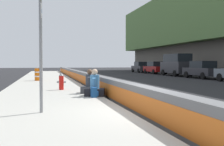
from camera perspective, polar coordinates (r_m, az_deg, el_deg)
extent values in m
plane|color=#232326|center=(7.92, 6.97, -8.96)|extent=(160.00, 160.00, 0.00)
cube|color=#B5B2A8|center=(7.39, -12.83, -9.25)|extent=(80.00, 4.40, 0.14)
cube|color=slate|center=(7.85, 6.99, -5.92)|extent=(76.00, 0.44, 0.85)
cube|color=orange|center=(7.78, 5.42, -6.30)|extent=(74.48, 0.01, 0.54)
cylinder|color=gray|center=(7.77, -14.76, 5.15)|extent=(0.09, 0.09, 3.60)
cube|color=white|center=(7.89, -14.68, 12.42)|extent=(0.44, 0.02, 0.36)
cube|color=#1956AD|center=(7.89, -14.58, 12.42)|extent=(0.30, 0.01, 0.10)
cylinder|color=red|center=(14.18, -10.62, -2.03)|extent=(0.24, 0.24, 0.72)
cone|color=gray|center=(14.16, -10.63, -0.26)|extent=(0.26, 0.26, 0.16)
cylinder|color=gray|center=(14.19, -9.94, -1.88)|extent=(0.10, 0.12, 0.10)
cylinder|color=gray|center=(14.17, -11.31, -1.90)|extent=(0.10, 0.12, 0.10)
cube|color=black|center=(11.42, -3.66, -4.05)|extent=(0.88, 0.97, 0.30)
cylinder|color=#427FB7|center=(11.38, -3.66, -1.86)|extent=(0.39, 0.39, 0.57)
sphere|color=beige|center=(11.36, -3.67, 0.22)|extent=(0.25, 0.25, 0.25)
cylinder|color=#427FB7|center=(11.60, -3.56, -2.07)|extent=(0.32, 0.21, 0.50)
cylinder|color=#427FB7|center=(11.17, -3.77, -2.23)|extent=(0.32, 0.21, 0.50)
cube|color=#424247|center=(12.52, -4.72, -3.53)|extent=(0.84, 0.93, 0.29)
cylinder|color=#333842|center=(12.49, -4.72, -1.59)|extent=(0.38, 0.38, 0.56)
sphere|color=brown|center=(12.47, -4.73, 0.24)|extent=(0.24, 0.24, 0.24)
cylinder|color=#333842|center=(12.70, -4.64, -1.78)|extent=(0.31, 0.20, 0.49)
cylinder|color=#333842|center=(12.29, -4.81, -1.91)|extent=(0.31, 0.20, 0.49)
cube|color=navy|center=(10.92, -3.85, -4.09)|extent=(0.32, 0.22, 0.40)
cube|color=navy|center=(10.95, -3.12, -4.38)|extent=(0.22, 0.06, 0.20)
cylinder|color=orange|center=(21.96, -15.30, -0.31)|extent=(0.52, 0.52, 0.95)
cylinder|color=white|center=(21.96, -15.31, 0.19)|extent=(0.54, 0.54, 0.10)
cylinder|color=white|center=(21.97, -15.30, -0.68)|extent=(0.54, 0.54, 0.10)
cylinder|color=black|center=(23.96, 21.77, -0.87)|extent=(0.66, 0.22, 0.66)
cube|color=#28282D|center=(27.87, 18.46, 0.32)|extent=(4.53, 1.88, 0.72)
cube|color=black|center=(27.78, 18.59, 1.73)|extent=(2.23, 1.66, 0.66)
cylinder|color=black|center=(28.65, 15.41, -0.32)|extent=(0.66, 0.23, 0.66)
cylinder|color=black|center=(29.56, 18.30, -0.28)|extent=(0.66, 0.23, 0.66)
cylinder|color=black|center=(26.21, 18.62, -0.58)|extent=(0.66, 0.23, 0.66)
cylinder|color=black|center=(27.21, 21.64, -0.52)|extent=(0.66, 0.23, 0.66)
cube|color=#28282D|center=(32.64, 13.40, 1.18)|extent=(5.16, 2.13, 1.30)
cube|color=black|center=(32.55, 13.49, 3.11)|extent=(4.16, 1.90, 0.90)
cylinder|color=black|center=(33.76, 10.75, 0.13)|extent=(0.73, 0.24, 0.72)
cylinder|color=black|center=(34.53, 13.63, 0.15)|extent=(0.73, 0.24, 0.72)
cylinder|color=black|center=(30.78, 13.12, -0.08)|extent=(0.73, 0.24, 0.72)
cylinder|color=black|center=(31.63, 16.20, -0.05)|extent=(0.73, 0.24, 0.72)
cube|color=maroon|center=(38.21, 9.07, 0.86)|extent=(4.54, 1.90, 0.72)
cube|color=black|center=(38.11, 9.14, 1.90)|extent=(2.24, 1.67, 0.66)
cylinder|color=black|center=(39.20, 7.05, 0.38)|extent=(0.66, 0.23, 0.66)
cylinder|color=black|center=(39.89, 9.34, 0.40)|extent=(0.66, 0.23, 0.66)
cylinder|color=black|center=(36.55, 8.77, 0.24)|extent=(0.66, 0.23, 0.66)
cylinder|color=black|center=(37.29, 11.19, 0.27)|extent=(0.66, 0.23, 0.66)
cube|color=#28282D|center=(43.71, 6.08, 1.04)|extent=(4.52, 1.85, 0.72)
cube|color=black|center=(43.61, 6.13, 1.94)|extent=(2.22, 1.65, 0.66)
cylinder|color=black|center=(44.80, 4.43, 0.61)|extent=(0.66, 0.23, 0.66)
cylinder|color=black|center=(45.36, 6.50, 0.62)|extent=(0.66, 0.23, 0.66)
cylinder|color=black|center=(42.07, 5.63, 0.50)|extent=(0.66, 0.23, 0.66)
cylinder|color=black|center=(42.67, 7.82, 0.52)|extent=(0.66, 0.23, 0.66)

